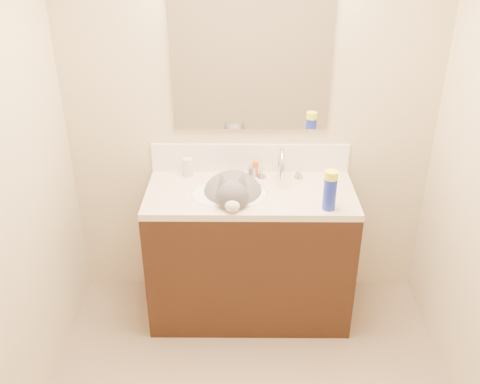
{
  "coord_description": "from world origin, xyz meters",
  "views": [
    {
      "loc": [
        -0.04,
        -1.73,
        2.29
      ],
      "look_at": [
        -0.06,
        0.92,
        0.88
      ],
      "focal_mm": 40.0,
      "sensor_mm": 36.0,
      "label": 1
    }
  ],
  "objects_px": {
    "faucet": "(281,167)",
    "silver_jar": "(252,172)",
    "vanity_cabinet": "(250,256)",
    "pill_bottle": "(188,167)",
    "spray_can": "(330,193)",
    "cat": "(233,195)",
    "amber_bottle": "(255,169)",
    "basin": "(230,204)"
  },
  "relations": [
    {
      "from": "cat",
      "to": "spray_can",
      "type": "distance_m",
      "value": 0.56
    },
    {
      "from": "cat",
      "to": "faucet",
      "type": "bearing_deg",
      "value": 29.7
    },
    {
      "from": "vanity_cabinet",
      "to": "cat",
      "type": "bearing_deg",
      "value": -164.93
    },
    {
      "from": "faucet",
      "to": "vanity_cabinet",
      "type": "bearing_deg",
      "value": -142.71
    },
    {
      "from": "faucet",
      "to": "silver_jar",
      "type": "relative_size",
      "value": 4.49
    },
    {
      "from": "vanity_cabinet",
      "to": "basin",
      "type": "distance_m",
      "value": 0.4
    },
    {
      "from": "amber_bottle",
      "to": "faucet",
      "type": "bearing_deg",
      "value": -23.16
    },
    {
      "from": "basin",
      "to": "silver_jar",
      "type": "xyz_separation_m",
      "value": [
        0.13,
        0.22,
        0.1
      ]
    },
    {
      "from": "cat",
      "to": "spray_can",
      "type": "height_order",
      "value": "cat"
    },
    {
      "from": "cat",
      "to": "amber_bottle",
      "type": "distance_m",
      "value": 0.27
    },
    {
      "from": "vanity_cabinet",
      "to": "faucet",
      "type": "height_order",
      "value": "faucet"
    },
    {
      "from": "vanity_cabinet",
      "to": "basin",
      "type": "xyz_separation_m",
      "value": [
        -0.12,
        -0.03,
        0.38
      ]
    },
    {
      "from": "basin",
      "to": "pill_bottle",
      "type": "distance_m",
      "value": 0.37
    },
    {
      "from": "basin",
      "to": "amber_bottle",
      "type": "xyz_separation_m",
      "value": [
        0.15,
        0.23,
        0.12
      ]
    },
    {
      "from": "basin",
      "to": "silver_jar",
      "type": "bearing_deg",
      "value": 59.09
    },
    {
      "from": "silver_jar",
      "to": "cat",
      "type": "bearing_deg",
      "value": -117.22
    },
    {
      "from": "basin",
      "to": "pill_bottle",
      "type": "height_order",
      "value": "pill_bottle"
    },
    {
      "from": "silver_jar",
      "to": "spray_can",
      "type": "height_order",
      "value": "spray_can"
    },
    {
      "from": "silver_jar",
      "to": "vanity_cabinet",
      "type": "bearing_deg",
      "value": -93.63
    },
    {
      "from": "vanity_cabinet",
      "to": "pill_bottle",
      "type": "bearing_deg",
      "value": 151.89
    },
    {
      "from": "silver_jar",
      "to": "spray_can",
      "type": "bearing_deg",
      "value": -43.87
    },
    {
      "from": "cat",
      "to": "silver_jar",
      "type": "relative_size",
      "value": 7.76
    },
    {
      "from": "vanity_cabinet",
      "to": "cat",
      "type": "relative_size",
      "value": 2.48
    },
    {
      "from": "cat",
      "to": "silver_jar",
      "type": "bearing_deg",
      "value": 62.11
    },
    {
      "from": "silver_jar",
      "to": "faucet",
      "type": "bearing_deg",
      "value": -17.69
    },
    {
      "from": "spray_can",
      "to": "vanity_cabinet",
      "type": "bearing_deg",
      "value": 154.45
    },
    {
      "from": "faucet",
      "to": "pill_bottle",
      "type": "bearing_deg",
      "value": 173.45
    },
    {
      "from": "amber_bottle",
      "to": "spray_can",
      "type": "bearing_deg",
      "value": -45.99
    },
    {
      "from": "cat",
      "to": "spray_can",
      "type": "xyz_separation_m",
      "value": [
        0.52,
        -0.17,
        0.11
      ]
    },
    {
      "from": "amber_bottle",
      "to": "cat",
      "type": "bearing_deg",
      "value": -119.95
    },
    {
      "from": "basin",
      "to": "spray_can",
      "type": "relative_size",
      "value": 2.32
    },
    {
      "from": "vanity_cabinet",
      "to": "cat",
      "type": "distance_m",
      "value": 0.45
    },
    {
      "from": "vanity_cabinet",
      "to": "basin",
      "type": "bearing_deg",
      "value": -165.96
    },
    {
      "from": "basin",
      "to": "pill_bottle",
      "type": "relative_size",
      "value": 4.03
    },
    {
      "from": "faucet",
      "to": "pill_bottle",
      "type": "distance_m",
      "value": 0.56
    },
    {
      "from": "faucet",
      "to": "pill_bottle",
      "type": "xyz_separation_m",
      "value": [
        -0.56,
        0.06,
        -0.03
      ]
    },
    {
      "from": "vanity_cabinet",
      "to": "cat",
      "type": "height_order",
      "value": "cat"
    },
    {
      "from": "faucet",
      "to": "silver_jar",
      "type": "bearing_deg",
      "value": 162.31
    },
    {
      "from": "vanity_cabinet",
      "to": "amber_bottle",
      "type": "relative_size",
      "value": 12.74
    },
    {
      "from": "faucet",
      "to": "cat",
      "type": "height_order",
      "value": "faucet"
    },
    {
      "from": "spray_can",
      "to": "silver_jar",
      "type": "bearing_deg",
      "value": 136.13
    },
    {
      "from": "vanity_cabinet",
      "to": "spray_can",
      "type": "distance_m",
      "value": 0.72
    }
  ]
}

